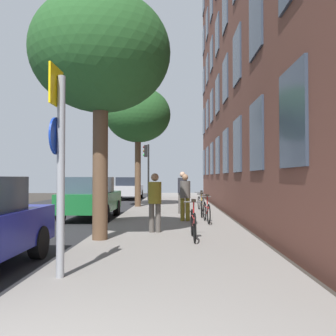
# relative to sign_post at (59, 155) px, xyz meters

# --- Properties ---
(ground_plane) EXTENTS (41.80, 41.80, 0.00)m
(ground_plane) POSITION_rel_sign_post_xyz_m (-1.84, 11.39, -1.95)
(ground_plane) COLOR #332D28
(road_asphalt) EXTENTS (7.00, 38.00, 0.01)m
(road_asphalt) POSITION_rel_sign_post_xyz_m (-3.94, 11.39, -1.95)
(road_asphalt) COLOR #232326
(road_asphalt) RESTS_ON ground
(sidewalk) EXTENTS (4.20, 38.00, 0.12)m
(sidewalk) POSITION_rel_sign_post_xyz_m (1.66, 11.39, -1.89)
(sidewalk) COLOR gray
(sidewalk) RESTS_ON ground
(building_facade) EXTENTS (0.56, 27.00, 17.09)m
(building_facade) POSITION_rel_sign_post_xyz_m (4.25, 10.89, 6.61)
(building_facade) COLOR brown
(building_facade) RESTS_ON ground
(sign_post) EXTENTS (0.15, 0.60, 3.17)m
(sign_post) POSITION_rel_sign_post_xyz_m (0.00, 0.00, 0.00)
(sign_post) COLOR gray
(sign_post) RESTS_ON sidewalk
(traffic_light) EXTENTS (0.43, 0.24, 3.72)m
(traffic_light) POSITION_rel_sign_post_xyz_m (-0.17, 19.12, 0.71)
(traffic_light) COLOR black
(traffic_light) RESTS_ON sidewalk
(tree_near) EXTENTS (3.41, 3.41, 5.99)m
(tree_near) POSITION_rel_sign_post_xyz_m (-0.07, 3.37, 2.67)
(tree_near) COLOR brown
(tree_near) RESTS_ON sidewalk
(tree_far) EXTENTS (3.38, 3.38, 6.19)m
(tree_far) POSITION_rel_sign_post_xyz_m (-0.20, 13.48, 2.89)
(tree_far) COLOR brown
(tree_far) RESTS_ON sidewalk
(bicycle_0) EXTENTS (0.42, 1.72, 0.97)m
(bicycle_0) POSITION_rel_sign_post_xyz_m (2.18, 3.46, -1.45)
(bicycle_0) COLOR black
(bicycle_0) RESTS_ON sidewalk
(bicycle_1) EXTENTS (0.42, 1.66, 0.94)m
(bicycle_1) POSITION_rel_sign_post_xyz_m (2.79, 6.80, -1.47)
(bicycle_1) COLOR black
(bicycle_1) RESTS_ON sidewalk
(bicycle_2) EXTENTS (0.42, 1.72, 0.92)m
(bicycle_2) POSITION_rel_sign_post_xyz_m (2.77, 8.86, -1.48)
(bicycle_2) COLOR black
(bicycle_2) RESTS_ON sidewalk
(bicycle_3) EXTENTS (0.42, 1.69, 0.91)m
(bicycle_3) POSITION_rel_sign_post_xyz_m (2.91, 11.26, -1.48)
(bicycle_3) COLOR black
(bicycle_3) RESTS_ON sidewalk
(pedestrian_0) EXTENTS (0.36, 0.36, 1.61)m
(pedestrian_0) POSITION_rel_sign_post_xyz_m (1.19, 4.56, -0.92)
(pedestrian_0) COLOR #4C4742
(pedestrian_0) RESTS_ON sidewalk
(pedestrian_1) EXTENTS (0.42, 0.42, 1.61)m
(pedestrian_1) POSITION_rel_sign_post_xyz_m (2.08, 7.20, -0.92)
(pedestrian_1) COLOR olive
(pedestrian_1) RESTS_ON sidewalk
(pedestrian_2) EXTENTS (0.46, 0.46, 1.73)m
(pedestrian_2) POSITION_rel_sign_post_xyz_m (2.04, 9.78, -0.84)
(pedestrian_2) COLOR #4C4742
(pedestrian_2) RESTS_ON sidewalk
(car_1) EXTENTS (1.82, 4.00, 1.62)m
(car_1) POSITION_rel_sign_post_xyz_m (-1.55, 8.81, -1.11)
(car_1) COLOR #19662D
(car_1) RESTS_ON road_asphalt
(car_2) EXTENTS (1.81, 4.27, 1.62)m
(car_2) POSITION_rel_sign_post_xyz_m (-1.70, 21.46, -1.11)
(car_2) COLOR #B7B7BC
(car_2) RESTS_ON road_asphalt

